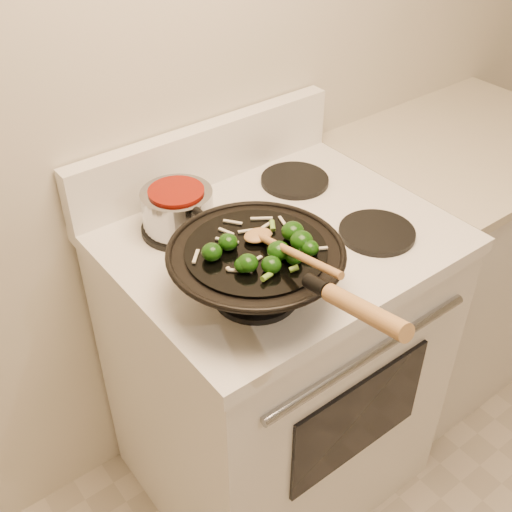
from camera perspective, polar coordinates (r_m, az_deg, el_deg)
stove at (r=1.82m, az=1.57°, el=-9.41°), size 0.78×0.67×1.08m
counter_unit at (r=2.30m, az=16.62°, el=-0.09°), size 0.77×0.62×0.91m
wok at (r=1.29m, az=0.10°, el=-1.20°), size 0.36×0.60×0.24m
stirfry at (r=1.24m, az=1.28°, el=0.61°), size 0.24×0.23×0.04m
wooden_spoon at (r=1.23m, az=2.08°, el=0.90°), size 0.06×0.28×0.08m
saucepan at (r=1.51m, az=-6.95°, el=4.21°), size 0.17×0.27×0.10m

